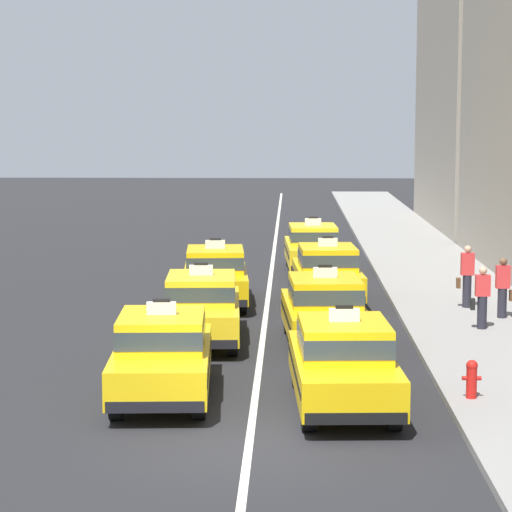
# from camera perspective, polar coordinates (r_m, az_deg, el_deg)

# --- Properties ---
(ground_plane) EXTENTS (160.00, 160.00, 0.00)m
(ground_plane) POSITION_cam_1_polar(r_m,az_deg,el_deg) (18.04, -0.38, -9.99)
(ground_plane) COLOR #232326
(lane_stripe_left_right) EXTENTS (0.14, 80.00, 0.01)m
(lane_stripe_left_right) POSITION_cam_1_polar(r_m,az_deg,el_deg) (37.60, 0.81, -0.89)
(lane_stripe_left_right) COLOR silver
(lane_stripe_left_right) RESTS_ON ground
(sidewalk_curb) EXTENTS (4.00, 90.00, 0.15)m
(sidewalk_curb) POSITION_cam_1_polar(r_m,az_deg,el_deg) (33.01, 10.42, -2.03)
(sidewalk_curb) COLOR gray
(sidewalk_curb) RESTS_ON ground
(taxi_left_nearest) EXTENTS (2.06, 4.65, 1.96)m
(taxi_left_nearest) POSITION_cam_1_polar(r_m,az_deg,el_deg) (20.82, -4.99, -5.16)
(taxi_left_nearest) COLOR black
(taxi_left_nearest) RESTS_ON ground
(taxi_left_second) EXTENTS (2.04, 4.65, 1.96)m
(taxi_left_second) POSITION_cam_1_polar(r_m,az_deg,el_deg) (25.85, -2.91, -2.70)
(taxi_left_second) COLOR black
(taxi_left_second) RESTS_ON ground
(taxi_left_third) EXTENTS (2.11, 4.67, 1.96)m
(taxi_left_third) POSITION_cam_1_polar(r_m,az_deg,el_deg) (31.03, -2.17, -1.01)
(taxi_left_third) COLOR black
(taxi_left_third) RESTS_ON ground
(taxi_right_nearest) EXTENTS (2.03, 4.64, 1.96)m
(taxi_right_nearest) POSITION_cam_1_polar(r_m,az_deg,el_deg) (20.11, 4.64, -5.61)
(taxi_right_nearest) COLOR black
(taxi_right_nearest) RESTS_ON ground
(taxi_right_second) EXTENTS (2.08, 4.66, 1.96)m
(taxi_right_second) POSITION_cam_1_polar(r_m,az_deg,el_deg) (25.47, 3.65, -2.85)
(taxi_right_second) COLOR black
(taxi_right_second) RESTS_ON ground
(taxi_right_third) EXTENTS (2.06, 4.65, 1.96)m
(taxi_right_third) POSITION_cam_1_polar(r_m,az_deg,el_deg) (31.62, 3.79, -0.87)
(taxi_right_third) COLOR black
(taxi_right_third) RESTS_ON ground
(taxi_right_fourth) EXTENTS (2.00, 4.63, 1.96)m
(taxi_right_fourth) POSITION_cam_1_polar(r_m,az_deg,el_deg) (37.76, 3.02, 0.48)
(taxi_right_fourth) COLOR black
(taxi_right_fourth) RESTS_ON ground
(pedestrian_mid_block) EXTENTS (0.47, 0.24, 1.60)m
(pedestrian_mid_block) POSITION_cam_1_polar(r_m,az_deg,el_deg) (28.96, 12.96, -1.65)
(pedestrian_mid_block) COLOR #23232D
(pedestrian_mid_block) RESTS_ON sidewalk_curb
(pedestrian_by_storefront) EXTENTS (0.47, 0.24, 1.73)m
(pedestrian_by_storefront) POSITION_cam_1_polar(r_m,az_deg,el_deg) (30.33, 11.11, -1.06)
(pedestrian_by_storefront) COLOR #23232D
(pedestrian_by_storefront) RESTS_ON sidewalk_curb
(pedestrian_trailing) EXTENTS (0.47, 0.24, 1.57)m
(pedestrian_trailing) POSITION_cam_1_polar(r_m,az_deg,el_deg) (27.35, 11.88, -2.18)
(pedestrian_trailing) COLOR #23232D
(pedestrian_trailing) RESTS_ON sidewalk_curb
(fire_hydrant) EXTENTS (0.36, 0.22, 0.73)m
(fire_hydrant) POSITION_cam_1_polar(r_m,az_deg,el_deg) (20.66, 11.36, -6.32)
(fire_hydrant) COLOR red
(fire_hydrant) RESTS_ON sidewalk_curb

